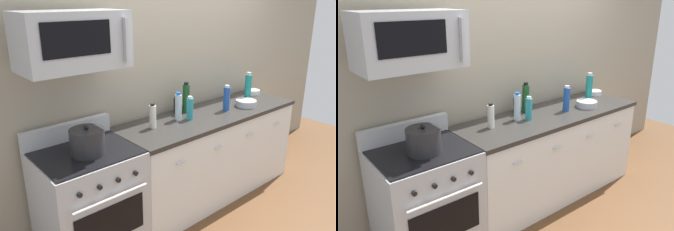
{
  "view_description": "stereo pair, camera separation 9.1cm",
  "coord_description": "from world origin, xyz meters",
  "views": [
    {
      "loc": [
        -2.5,
        -2.22,
        2.04
      ],
      "look_at": [
        -0.63,
        -0.05,
        1.05
      ],
      "focal_mm": 36.79,
      "sensor_mm": 36.0,
      "label": 1
    },
    {
      "loc": [
        -2.43,
        -2.28,
        2.04
      ],
      "look_at": [
        -0.63,
        -0.05,
        1.05
      ],
      "focal_mm": 36.79,
      "sensor_mm": 36.0,
      "label": 2
    }
  ],
  "objects": [
    {
      "name": "ground_plane",
      "position": [
        0.0,
        0.0,
        0.0
      ],
      "size": [
        6.21,
        6.21,
        0.0
      ],
      "primitive_type": "plane",
      "color": "brown"
    },
    {
      "name": "back_wall",
      "position": [
        0.0,
        0.41,
        1.35
      ],
      "size": [
        5.17,
        0.1,
        2.7
      ],
      "primitive_type": "cube",
      "color": "#9E937F",
      "rests_on": "ground_plane"
    },
    {
      "name": "counter_unit",
      "position": [
        0.0,
        -0.0,
        0.46
      ],
      "size": [
        2.08,
        0.66,
        0.92
      ],
      "color": "white",
      "rests_on": "ground_plane"
    },
    {
      "name": "range_oven",
      "position": [
        -1.42,
        0.0,
        0.47
      ],
      "size": [
        0.76,
        0.69,
        1.07
      ],
      "color": "#B7BABF",
      "rests_on": "ground_plane"
    },
    {
      "name": "microwave",
      "position": [
        -1.42,
        0.05,
        1.75
      ],
      "size": [
        0.74,
        0.44,
        0.4
      ],
      "color": "#B7BABF"
    },
    {
      "name": "bottle_sparkling_teal",
      "position": [
        0.61,
        0.02,
        1.08
      ],
      "size": [
        0.07,
        0.07,
        0.33
      ],
      "color": "#197F7A",
      "rests_on": "countertop_slab"
    },
    {
      "name": "bottle_dish_soap",
      "position": [
        -0.3,
        0.01,
        1.03
      ],
      "size": [
        0.06,
        0.06,
        0.23
      ],
      "color": "teal",
      "rests_on": "countertop_slab"
    },
    {
      "name": "bottle_soy_sauce_dark",
      "position": [
        -0.28,
        0.23,
        1.0
      ],
      "size": [
        0.05,
        0.05,
        0.17
      ],
      "color": "black",
      "rests_on": "countertop_slab"
    },
    {
      "name": "bottle_soda_blue",
      "position": [
        0.18,
        -0.04,
        1.05
      ],
      "size": [
        0.07,
        0.07,
        0.27
      ],
      "color": "#1E4CA5",
      "rests_on": "countertop_slab"
    },
    {
      "name": "bottle_wine_green",
      "position": [
        -0.17,
        0.2,
        1.07
      ],
      "size": [
        0.07,
        0.07,
        0.31
      ],
      "color": "#19471E",
      "rests_on": "countertop_slab"
    },
    {
      "name": "bottle_vinegar_white",
      "position": [
        -0.71,
        0.06,
        1.03
      ],
      "size": [
        0.06,
        0.06,
        0.23
      ],
      "color": "silver",
      "rests_on": "countertop_slab"
    },
    {
      "name": "bottle_water_clear",
      "position": [
        -0.39,
        0.07,
        1.05
      ],
      "size": [
        0.06,
        0.06,
        0.27
      ],
      "color": "silver",
      "rests_on": "countertop_slab"
    },
    {
      "name": "bowl_white_ceramic",
      "position": [
        0.9,
        0.16,
        0.95
      ],
      "size": [
        0.16,
        0.16,
        0.05
      ],
      "color": "white",
      "rests_on": "countertop_slab"
    },
    {
      "name": "bowl_steel_prep",
      "position": [
        0.45,
        -0.09,
        0.96
      ],
      "size": [
        0.22,
        0.22,
        0.07
      ],
      "color": "#B2B5BA",
      "rests_on": "countertop_slab"
    },
    {
      "name": "stockpot",
      "position": [
        -1.42,
        -0.05,
        1.02
      ],
      "size": [
        0.26,
        0.26,
        0.23
      ],
      "color": "#262628",
      "rests_on": "range_oven"
    }
  ]
}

